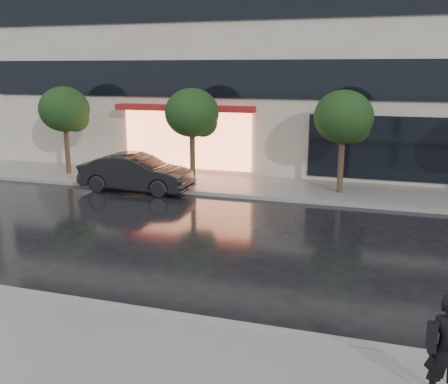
% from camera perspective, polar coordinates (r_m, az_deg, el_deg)
% --- Properties ---
extents(ground, '(120.00, 120.00, 0.00)m').
position_cam_1_polar(ground, '(11.08, -7.41, -11.49)').
color(ground, black).
rests_on(ground, ground).
extents(sidewalk_near, '(60.00, 4.50, 0.12)m').
position_cam_1_polar(sidewalk_near, '(8.60, -16.99, -19.69)').
color(sidewalk_near, slate).
rests_on(sidewalk_near, ground).
extents(sidewalk_far, '(60.00, 3.50, 0.12)m').
position_cam_1_polar(sidewalk_far, '(20.32, 4.62, 0.58)').
color(sidewalk_far, slate).
rests_on(sidewalk_far, ground).
extents(curb_near, '(60.00, 0.25, 0.14)m').
position_cam_1_polar(curb_near, '(10.25, -9.80, -13.37)').
color(curb_near, gray).
rests_on(curb_near, ground).
extents(curb_far, '(60.00, 0.25, 0.14)m').
position_cam_1_polar(curb_far, '(18.66, 3.44, -0.57)').
color(curb_far, gray).
rests_on(curb_far, ground).
extents(tree_far_west, '(2.20, 2.20, 3.99)m').
position_cam_1_polar(tree_far_west, '(23.29, -17.62, 8.82)').
color(tree_far_west, '#33261C').
rests_on(tree_far_west, ground).
extents(tree_mid_west, '(2.20, 2.20, 3.99)m').
position_cam_1_polar(tree_mid_west, '(20.49, -3.50, 8.82)').
color(tree_mid_west, '#33261C').
rests_on(tree_mid_west, ground).
extents(tree_mid_east, '(2.20, 2.20, 3.99)m').
position_cam_1_polar(tree_mid_east, '(19.21, 13.67, 8.12)').
color(tree_mid_east, '#33261C').
rests_on(tree_mid_east, ground).
extents(parked_car, '(4.50, 1.62, 1.48)m').
position_cam_1_polar(parked_car, '(19.96, -9.99, 2.17)').
color(parked_car, black).
rests_on(parked_car, ground).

